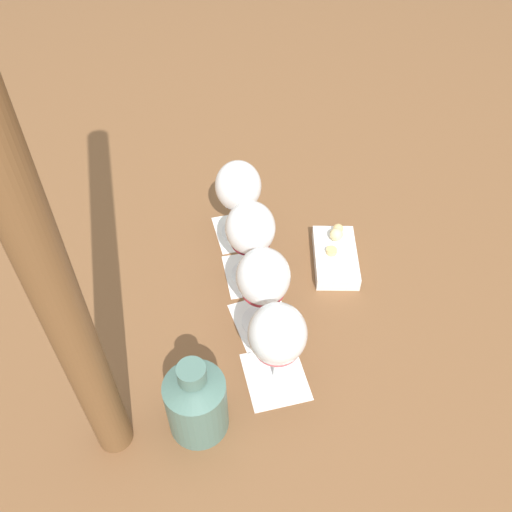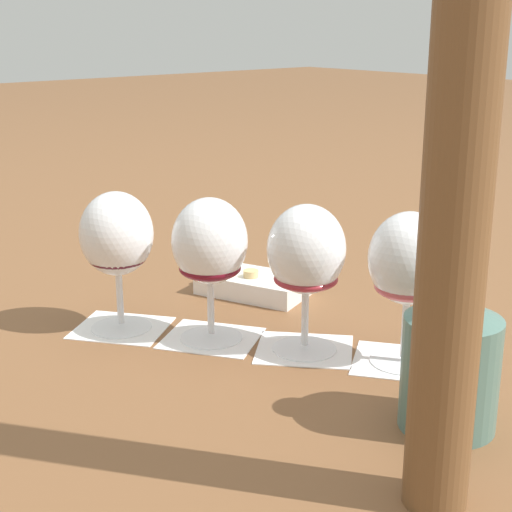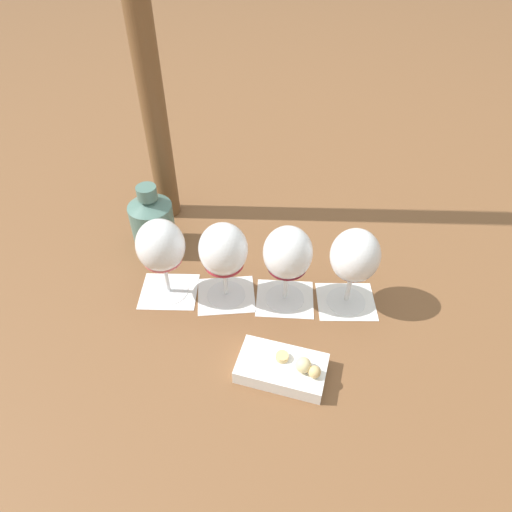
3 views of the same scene
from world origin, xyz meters
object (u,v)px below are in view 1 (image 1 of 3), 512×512
at_px(wine_glass_1, 263,280).
at_px(ceramic_vase, 196,401).
at_px(wine_glass_0, 277,337).
at_px(wine_glass_3, 238,189).
at_px(umbrella_pole, 31,238).
at_px(wine_glass_2, 250,231).
at_px(snack_dish, 335,255).

xyz_separation_m(wine_glass_1, ceramic_vase, (-0.22, 0.02, -0.05)).
bearing_deg(ceramic_vase, wine_glass_0, -34.72).
distance_m(wine_glass_3, ceramic_vase, 0.43).
bearing_deg(wine_glass_1, umbrella_pole, 155.42).
distance_m(wine_glass_2, wine_glass_3, 0.12).
distance_m(snack_dish, umbrella_pole, 0.67).
bearing_deg(ceramic_vase, wine_glass_2, 7.31).
relative_size(wine_glass_0, umbrella_pole, 0.20).
bearing_deg(ceramic_vase, wine_glass_1, -5.74).
xyz_separation_m(wine_glass_0, snack_dish, (0.29, -0.02, -0.10)).
relative_size(wine_glass_1, snack_dish, 1.03).
distance_m(wine_glass_2, snack_dish, 0.20).
relative_size(ceramic_vase, snack_dish, 0.94).
bearing_deg(wine_glass_2, snack_dish, -56.95).
height_order(wine_glass_1, ceramic_vase, wine_glass_1).
bearing_deg(wine_glass_3, snack_dish, -92.05).
xyz_separation_m(wine_glass_3, ceramic_vase, (-0.42, -0.11, -0.05)).
bearing_deg(umbrella_pole, wine_glass_2, -10.06).
bearing_deg(wine_glass_1, wine_glass_2, 32.33).
xyz_separation_m(wine_glass_0, wine_glass_3, (0.30, 0.19, -0.00)).
distance_m(wine_glass_1, snack_dish, 0.23).
height_order(wine_glass_3, ceramic_vase, wine_glass_3).
bearing_deg(umbrella_pole, snack_dish, -23.84).
distance_m(wine_glass_0, ceramic_vase, 0.15).
height_order(wine_glass_1, umbrella_pole, umbrella_pole).
bearing_deg(wine_glass_2, wine_glass_3, 33.30).
relative_size(wine_glass_1, wine_glass_3, 1.00).
relative_size(wine_glass_1, umbrella_pole, 0.20).
bearing_deg(wine_glass_3, wine_glass_0, -147.56).
relative_size(wine_glass_2, ceramic_vase, 1.10).
height_order(ceramic_vase, umbrella_pole, umbrella_pole).
distance_m(wine_glass_3, snack_dish, 0.23).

